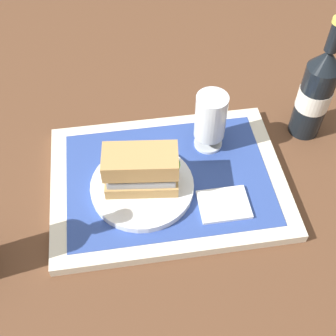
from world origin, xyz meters
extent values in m
plane|color=brown|center=(0.00, 0.00, 0.00)|extent=(3.00, 3.00, 0.00)
cube|color=beige|center=(0.00, 0.00, 0.01)|extent=(0.44, 0.32, 0.02)
cube|color=#2D4793|center=(0.00, 0.00, 0.02)|extent=(0.38, 0.27, 0.00)
cylinder|color=white|center=(-0.05, -0.02, 0.03)|extent=(0.19, 0.19, 0.01)
cube|color=tan|center=(-0.05, -0.02, 0.05)|extent=(0.14, 0.08, 0.02)
cube|color=#9EA3A8|center=(-0.05, -0.02, 0.07)|extent=(0.13, 0.07, 0.02)
cube|color=silver|center=(-0.05, -0.02, 0.08)|extent=(0.12, 0.06, 0.01)
sphere|color=#47932D|center=(0.00, -0.02, 0.09)|extent=(0.04, 0.04, 0.04)
cube|color=tan|center=(-0.05, -0.02, 0.10)|extent=(0.14, 0.08, 0.04)
cylinder|color=silver|center=(0.09, 0.07, 0.02)|extent=(0.06, 0.06, 0.01)
cylinder|color=silver|center=(0.09, 0.07, 0.04)|extent=(0.01, 0.01, 0.02)
cylinder|color=silver|center=(0.09, 0.07, 0.10)|extent=(0.06, 0.06, 0.09)
cylinder|color=gold|center=(0.09, 0.07, 0.08)|extent=(0.06, 0.06, 0.05)
cylinder|color=white|center=(0.09, 0.07, 0.11)|extent=(0.05, 0.05, 0.01)
cube|color=white|center=(0.09, -0.08, 0.02)|extent=(0.09, 0.07, 0.01)
cylinder|color=black|center=(0.31, 0.10, 0.08)|extent=(0.06, 0.06, 0.17)
cylinder|color=silver|center=(0.31, 0.10, 0.09)|extent=(0.07, 0.07, 0.05)
cone|color=black|center=(0.31, 0.10, 0.18)|extent=(0.06, 0.06, 0.04)
cylinder|color=black|center=(0.31, 0.10, 0.23)|extent=(0.02, 0.02, 0.05)
camera|label=1|loc=(-0.07, -0.50, 0.68)|focal=46.81mm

